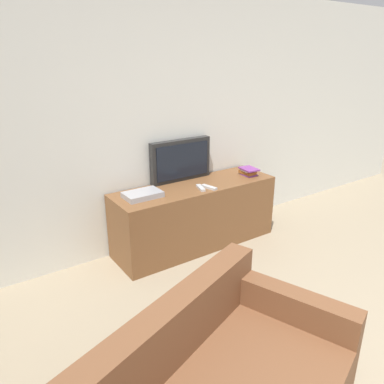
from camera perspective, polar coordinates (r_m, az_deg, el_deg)
name	(u,v)px	position (r m, az deg, el deg)	size (l,w,h in m)	color
wall_back	(151,125)	(3.85, -6.19, 10.10)	(9.00, 0.06, 2.60)	silver
tv_stand	(195,215)	(4.03, 0.52, -3.57)	(1.79, 0.55, 0.69)	brown
television	(181,160)	(4.00, -1.71, 4.86)	(0.71, 0.09, 0.44)	black
book_stack	(248,171)	(4.26, 8.56, 3.13)	(0.18, 0.22, 0.08)	#7A3884
remote_on_stand	(201,188)	(3.79, 1.32, 0.64)	(0.10, 0.18, 0.02)	#B7B7B7
remote_secondary	(209,187)	(3.81, 2.62, 0.73)	(0.09, 0.19, 0.02)	#B7B7B7
set_top_box	(143,195)	(3.60, -7.54, -0.39)	(0.35, 0.23, 0.05)	#99999E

